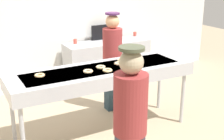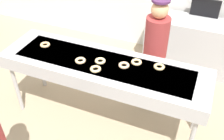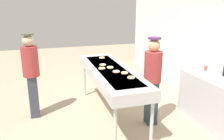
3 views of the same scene
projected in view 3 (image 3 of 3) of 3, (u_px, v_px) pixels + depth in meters
ground_plane at (111, 116)px, 4.87m from camera, size 16.00×16.00×0.00m
back_wall at (210, 31)px, 5.03m from camera, size 8.00×0.12×3.39m
fryer_conveyor at (111, 73)px, 4.61m from camera, size 2.70×0.77×1.03m
plain_donut_0 at (102, 58)px, 5.41m from camera, size 0.14×0.14×0.03m
plain_donut_1 at (116, 72)px, 4.33m from camera, size 0.14×0.14×0.03m
plain_donut_2 at (110, 67)px, 4.60m from camera, size 0.14×0.14×0.03m
plain_donut_3 at (102, 68)px, 4.54m from camera, size 0.19×0.19×0.03m
plain_donut_4 at (131, 78)px, 3.99m from camera, size 0.18×0.18×0.03m
plain_donut_5 at (125, 73)px, 4.25m from camera, size 0.17×0.17×0.03m
plain_donut_6 at (103, 65)px, 4.79m from camera, size 0.19×0.19×0.03m
worker_baker at (152, 77)px, 4.32m from camera, size 0.33×0.33×1.70m
customer_waiting at (31, 71)px, 4.59m from camera, size 0.32×0.32×1.73m
prep_counter at (219, 104)px, 4.33m from camera, size 1.79×0.57×0.93m
paper_cup_1 at (205, 68)px, 4.82m from camera, size 0.07×0.07×0.09m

